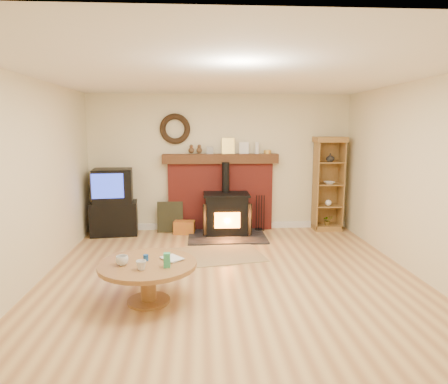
{
  "coord_description": "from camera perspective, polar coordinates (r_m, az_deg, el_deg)",
  "views": [
    {
      "loc": [
        -0.41,
        -4.92,
        1.98
      ],
      "look_at": [
        -0.03,
        1.0,
        1.01
      ],
      "focal_mm": 32.0,
      "sensor_mm": 36.0,
      "label": 1
    }
  ],
  "objects": [
    {
      "name": "wood_stove",
      "position": [
        7.39,
        0.33,
        -3.26
      ],
      "size": [
        1.4,
        1.0,
        1.34
      ],
      "color": "black",
      "rests_on": "ground"
    },
    {
      "name": "firelog_box",
      "position": [
        7.56,
        -5.67,
        -5.05
      ],
      "size": [
        0.41,
        0.29,
        0.24
      ],
      "primitive_type": "cube",
      "rotation": [
        0.0,
        0.0,
        -0.12
      ],
      "color": "gold",
      "rests_on": "ground"
    },
    {
      "name": "tv_unit",
      "position": [
        7.69,
        -15.47,
        -1.54
      ],
      "size": [
        0.9,
        0.67,
        1.23
      ],
      "color": "black",
      "rests_on": "ground"
    },
    {
      "name": "curio_cabinet",
      "position": [
        7.95,
        14.62,
        1.16
      ],
      "size": [
        0.58,
        0.42,
        1.8
      ],
      "color": "brown",
      "rests_on": "ground"
    },
    {
      "name": "ground",
      "position": [
        5.32,
        1.08,
        -12.61
      ],
      "size": [
        5.5,
        5.5,
        0.0
      ],
      "primitive_type": "plane",
      "color": "#A97446",
      "rests_on": "ground"
    },
    {
      "name": "chimney_breast",
      "position": [
        7.69,
        -0.51,
        0.42
      ],
      "size": [
        2.2,
        0.22,
        1.78
      ],
      "color": "maroon",
      "rests_on": "ground"
    },
    {
      "name": "room_shell",
      "position": [
        5.04,
        0.85,
        6.24
      ],
      "size": [
        5.02,
        5.52,
        2.61
      ],
      "color": "beige",
      "rests_on": "ground"
    },
    {
      "name": "area_rug",
      "position": [
        6.32,
        -1.45,
        -8.97
      ],
      "size": [
        1.64,
        1.28,
        0.01
      ],
      "primitive_type": "cube",
      "rotation": [
        0.0,
        0.0,
        0.2
      ],
      "color": "olive",
      "rests_on": "ground"
    },
    {
      "name": "leaning_painting",
      "position": [
        7.68,
        -7.71,
        -3.54
      ],
      "size": [
        0.49,
        0.13,
        0.58
      ],
      "primitive_type": "cube",
      "rotation": [
        -0.17,
        0.0,
        0.0
      ],
      "color": "black",
      "rests_on": "ground"
    },
    {
      "name": "coffee_table",
      "position": [
        4.67,
        -10.87,
        -10.93
      ],
      "size": [
        1.11,
        1.11,
        0.63
      ],
      "color": "brown",
      "rests_on": "ground"
    },
    {
      "name": "fire_tools",
      "position": [
        7.73,
        5.06,
        -4.45
      ],
      "size": [
        0.19,
        0.16,
        0.7
      ],
      "color": "black",
      "rests_on": "ground"
    }
  ]
}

